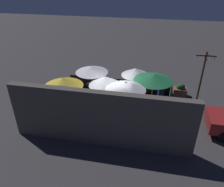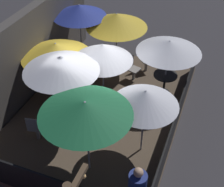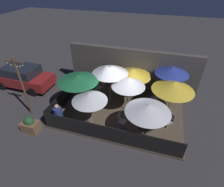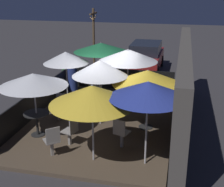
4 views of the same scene
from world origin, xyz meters
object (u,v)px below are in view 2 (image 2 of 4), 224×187
at_px(patio_chair_1, 147,101).
at_px(patio_chair_2, 93,61).
at_px(patio_umbrella_3, 145,98).
at_px(patio_umbrella_7, 117,20).
at_px(dining_table_1, 60,81).
at_px(patio_umbrella_0, 169,46).
at_px(patio_umbrella_2, 103,52).
at_px(dining_table_0, 165,78).
at_px(patio_umbrella_4, 85,108).
at_px(patio_chair_3, 35,127).
at_px(patio_umbrella_1, 56,50).
at_px(patio_umbrella_5, 61,64).
at_px(patio_chair_0, 146,58).
at_px(patio_umbrella_6, 79,10).
at_px(patio_chair_4, 133,68).

distance_m(patio_chair_1, patio_chair_2, 2.97).
height_order(patio_umbrella_3, patio_umbrella_7, patio_umbrella_7).
relative_size(dining_table_1, patio_chair_1, 0.93).
xyz_separation_m(patio_umbrella_0, patio_umbrella_2, (-1.29, 1.75, 0.14)).
height_order(dining_table_0, dining_table_1, dining_table_0).
relative_size(patio_umbrella_4, dining_table_1, 2.65).
bearing_deg(patio_chair_1, patio_umbrella_4, 173.02).
bearing_deg(patio_umbrella_0, patio_chair_2, 85.10).
xyz_separation_m(dining_table_1, patio_chair_3, (-2.22, -0.39, -0.04)).
bearing_deg(patio_umbrella_1, patio_umbrella_4, -139.18).
relative_size(patio_umbrella_1, dining_table_0, 2.82).
height_order(dining_table_0, patio_chair_1, patio_chair_1).
relative_size(patio_umbrella_3, patio_chair_2, 2.28).
bearing_deg(patio_umbrella_5, patio_umbrella_4, -135.20).
height_order(patio_chair_0, patio_chair_3, patio_chair_3).
height_order(patio_umbrella_2, patio_umbrella_7, patio_umbrella_2).
distance_m(patio_umbrella_5, patio_umbrella_7, 3.63).
xyz_separation_m(patio_umbrella_0, patio_umbrella_7, (1.06, 2.17, 0.05)).
relative_size(patio_umbrella_1, patio_umbrella_5, 0.95).
height_order(patio_umbrella_0, patio_umbrella_6, patio_umbrella_6).
bearing_deg(patio_umbrella_3, patio_umbrella_0, 0.47).
relative_size(patio_umbrella_6, patio_chair_1, 2.46).
xyz_separation_m(patio_umbrella_7, patio_chair_4, (-0.67, -0.88, -1.42)).
height_order(patio_umbrella_1, patio_umbrella_7, patio_umbrella_7).
bearing_deg(patio_chair_0, patio_umbrella_0, 0.00).
bearing_deg(patio_umbrella_2, patio_umbrella_1, 91.92).
height_order(patio_umbrella_6, patio_chair_3, patio_umbrella_6).
xyz_separation_m(dining_table_0, patio_chair_1, (-1.30, 0.25, -0.08)).
xyz_separation_m(patio_umbrella_3, patio_umbrella_7, (3.88, 2.20, -0.01)).
relative_size(patio_umbrella_5, patio_chair_2, 2.56).
bearing_deg(patio_umbrella_2, patio_umbrella_6, 39.62).
distance_m(patio_umbrella_4, patio_chair_4, 4.65).
bearing_deg(patio_umbrella_3, patio_umbrella_2, 49.31).
bearing_deg(patio_umbrella_5, patio_umbrella_6, 17.90).
height_order(patio_umbrella_3, patio_umbrella_4, patio_umbrella_4).
height_order(patio_chair_0, patio_chair_1, patio_chair_1).
bearing_deg(patio_umbrella_4, patio_umbrella_7, 12.24).
relative_size(patio_umbrella_2, patio_umbrella_6, 0.97).
height_order(patio_umbrella_4, patio_umbrella_7, patio_umbrella_4).
relative_size(dining_table_1, patio_chair_0, 0.95).
height_order(patio_umbrella_4, patio_chair_0, patio_umbrella_4).
distance_m(patio_umbrella_3, dining_table_1, 3.91).
relative_size(patio_umbrella_0, patio_chair_3, 2.22).
relative_size(patio_umbrella_3, patio_umbrella_5, 0.89).
xyz_separation_m(patio_umbrella_1, dining_table_0, (1.34, -3.33, -1.17)).
bearing_deg(dining_table_0, dining_table_1, 111.98).
relative_size(patio_umbrella_5, patio_chair_4, 2.66).
xyz_separation_m(patio_umbrella_1, dining_table_1, (0.00, 0.00, -1.21)).
height_order(dining_table_1, patio_chair_2, patio_chair_2).
distance_m(patio_chair_0, patio_chair_3, 5.08).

